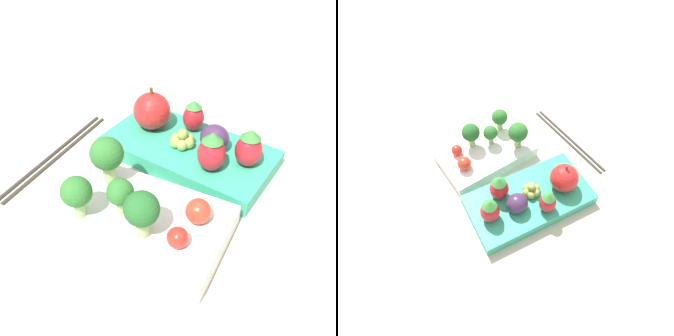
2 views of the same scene
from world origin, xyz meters
TOP-DOWN VIEW (x-y plane):
  - ground_plane at (0.00, 0.00)m, footprint 4.00×4.00m
  - bento_box_savoury at (-0.01, 0.07)m, footprint 0.20×0.14m
  - bento_box_fruit at (0.01, -0.07)m, footprint 0.22×0.12m
  - broccoli_floret_0 at (0.05, 0.05)m, footprint 0.04×0.04m
  - broccoli_floret_1 at (0.01, 0.08)m, footprint 0.03×0.03m
  - broccoli_floret_2 at (-0.03, 0.09)m, footprint 0.04×0.04m
  - broccoli_floret_3 at (0.04, 0.11)m, footprint 0.03×0.03m
  - cherry_tomato_0 at (-0.07, 0.04)m, footprint 0.03×0.03m
  - cherry_tomato_1 at (-0.07, 0.08)m, footprint 0.02×0.02m
  - apple at (0.08, -0.08)m, footprint 0.05×0.05m
  - strawberry_0 at (-0.04, -0.04)m, footprint 0.03×0.03m
  - strawberry_1 at (-0.07, -0.07)m, footprint 0.03×0.03m
  - strawberry_2 at (0.03, -0.10)m, footprint 0.03×0.03m
  - plum at (-0.02, -0.08)m, footprint 0.04×0.04m
  - grape_cluster at (0.02, -0.06)m, footprint 0.04×0.03m
  - chopsticks_pair at (0.17, 0.03)m, footprint 0.04×0.21m

SIDE VIEW (x-z plane):
  - ground_plane at x=0.00m, z-range 0.00..0.00m
  - chopsticks_pair at x=0.17m, z-range 0.00..0.01m
  - bento_box_fruit at x=0.01m, z-range 0.00..0.02m
  - bento_box_savoury at x=-0.01m, z-range 0.00..0.03m
  - grape_cluster at x=0.02m, z-range 0.02..0.05m
  - cherry_tomato_1 at x=-0.07m, z-range 0.03..0.05m
  - cherry_tomato_0 at x=-0.07m, z-range 0.03..0.05m
  - plum at x=-0.02m, z-range 0.02..0.06m
  - strawberry_2 at x=0.03m, z-range 0.02..0.07m
  - strawberry_1 at x=-0.07m, z-range 0.02..0.07m
  - strawberry_0 at x=-0.04m, z-range 0.02..0.08m
  - apple at x=0.08m, z-range 0.02..0.08m
  - broccoli_floret_1 at x=0.01m, z-range 0.03..0.08m
  - broccoli_floret_3 at x=0.04m, z-range 0.03..0.08m
  - broccoli_floret_2 at x=-0.03m, z-range 0.03..0.09m
  - broccoli_floret_0 at x=0.05m, z-range 0.03..0.09m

